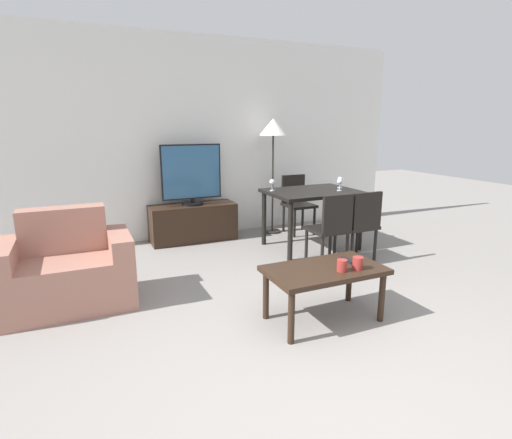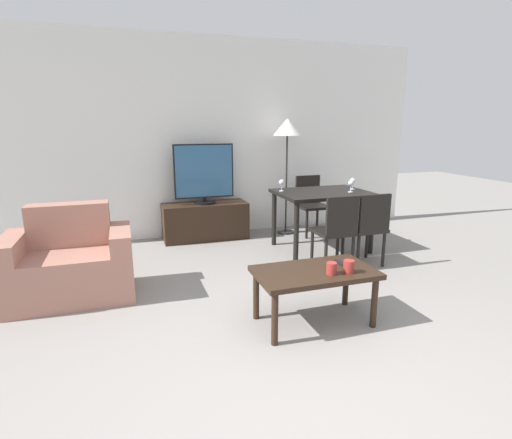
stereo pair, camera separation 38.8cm
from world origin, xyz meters
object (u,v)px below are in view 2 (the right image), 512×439
armchair (71,265)px  tv (204,174)px  floor_lamp (287,132)px  wine_glass_right (353,181)px  dining_chair_near (336,228)px  remote_primary (341,263)px  dining_chair_near_right (368,225)px  wine_glass_center (351,184)px  cup_white_near (332,268)px  dining_chair_far (311,202)px  coffee_table (315,277)px  cup_colored_far (349,267)px  dining_table (322,199)px  tv_stand (205,221)px  wine_glass_left (282,183)px

armchair → tv: (1.54, 1.50, 0.59)m
floor_lamp → wine_glass_right: (0.56, -0.83, -0.60)m
dining_chair_near → remote_primary: (-0.50, -0.96, -0.01)m
dining_chair_near_right → tv: bearing=132.4°
wine_glass_right → dining_chair_near_right: bearing=-107.8°
armchair → wine_glass_center: wine_glass_center is taller
floor_lamp → cup_white_near: (-0.74, -2.69, -0.94)m
floor_lamp → cup_white_near: size_ratio=17.59×
dining_chair_near_right → floor_lamp: size_ratio=0.51×
dining_chair_near → wine_glass_center: (0.50, 0.56, 0.38)m
dining_chair_far → wine_glass_right: size_ratio=5.69×
armchair → wine_glass_right: 3.37m
dining_chair_near_right → coffee_table: bearing=-138.7°
remote_primary → cup_white_near: (-0.18, -0.16, 0.04)m
cup_white_near → wine_glass_right: size_ratio=0.63×
wine_glass_center → dining_chair_far: bearing=96.9°
cup_colored_far → wine_glass_center: wine_glass_center is taller
wine_glass_right → dining_table: bearing=-177.1°
tv_stand → dining_chair_near: 1.99m
floor_lamp → remote_primary: floor_lamp is taller
coffee_table → dining_chair_near: (0.76, 1.01, 0.08)m
dining_chair_near_right → armchair: bearing=177.4°
tv_stand → wine_glass_left: size_ratio=7.85×
dining_chair_far → cup_white_near: size_ratio=8.98×
tv_stand → floor_lamp: 1.67m
floor_lamp → wine_glass_left: floor_lamp is taller
dining_chair_near → floor_lamp: bearing=87.6°
coffee_table → dining_chair_near: size_ratio=1.13×
tv → wine_glass_left: bearing=-41.7°
tv_stand → dining_table: bearing=-35.4°
coffee_table → wine_glass_left: bearing=75.8°
remote_primary → wine_glass_center: (1.00, 1.53, 0.39)m
coffee_table → remote_primary: (0.26, 0.05, 0.07)m
wine_glass_center → coffee_table: bearing=-128.6°
dining_table → floor_lamp: floor_lamp is taller
wine_glass_center → remote_primary: bearing=-123.1°
tv → dining_chair_far: 1.57m
armchair → remote_primary: 2.41m
tv → coffee_table: bearing=-82.6°
dining_chair_near_right → floor_lamp: (-0.33, 1.57, 0.97)m
tv → floor_lamp: size_ratio=0.49×
floor_lamp → dining_table: bearing=-81.3°
tv → dining_table: (1.30, -0.92, -0.26)m
wine_glass_left → wine_glass_center: bearing=-23.5°
dining_chair_near → floor_lamp: 1.84m
cup_colored_far → wine_glass_center: bearing=58.7°
coffee_table → dining_chair_near_right: 1.53m
tv → cup_colored_far: (0.56, -2.77, -0.40)m
dining_table → wine_glass_right: wine_glass_right is taller
dining_chair_far → dining_table: bearing=-105.3°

